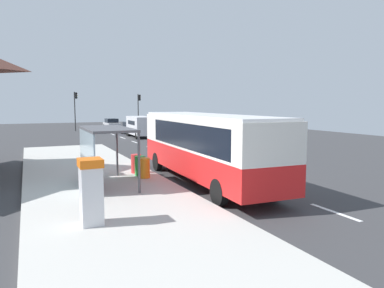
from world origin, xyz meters
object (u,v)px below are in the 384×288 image
object	(u,v)px
traffic_light_near_side	(139,106)
traffic_light_far_side	(75,105)
recycling_bin_green	(140,166)
recycling_bin_orange	(144,168)
sedan_near	(112,123)
sedan_far	(131,128)
recycling_bin_red	(136,164)
bus_shelter	(100,142)
white_van	(140,125)
bus	(205,144)
ticket_machine	(91,191)

from	to	relation	value
traffic_light_near_side	traffic_light_far_side	world-z (taller)	traffic_light_far_side
recycling_bin_green	traffic_light_near_side	xyz separation A→B (m)	(9.70, 33.41, 2.71)
recycling_bin_orange	traffic_light_far_side	bearing A→B (deg)	88.20
sedan_near	sedan_far	bearing A→B (deg)	-90.00
sedan_far	recycling_bin_red	bearing A→B (deg)	-104.52
sedan_far	bus_shelter	distance (m)	28.74
sedan_near	recycling_bin_red	size ratio (longest dim) A/B	4.63
sedan_near	traffic_light_near_side	size ratio (longest dim) A/B	0.87
sedan_far	bus_shelter	bearing A→B (deg)	-107.67
sedan_far	recycling_bin_red	size ratio (longest dim) A/B	4.64
recycling_bin_red	traffic_light_near_side	distance (m)	34.22
white_van	recycling_bin_orange	world-z (taller)	white_van
white_van	recycling_bin_orange	size ratio (longest dim) A/B	5.55
bus	recycling_bin_green	distance (m)	3.49
bus	sedan_far	distance (m)	28.24
recycling_bin_orange	bus_shelter	size ratio (longest dim) A/B	0.24
white_van	recycling_bin_orange	xyz separation A→B (m)	(-6.40, -22.31, -0.69)
sedan_near	bus_shelter	size ratio (longest dim) A/B	1.10
sedan_near	traffic_light_far_side	world-z (taller)	traffic_light_far_side
bus	white_van	size ratio (longest dim) A/B	2.10
bus	sedan_near	size ratio (longest dim) A/B	2.52
white_van	sedan_far	world-z (taller)	white_van
recycling_bin_red	sedan_near	bearing A→B (deg)	79.80
bus	traffic_light_far_side	bearing A→B (deg)	92.19
sedan_far	recycling_bin_red	xyz separation A→B (m)	(-6.50, -25.10, -0.14)
ticket_machine	recycling_bin_green	distance (m)	7.34
bus	recycling_bin_green	world-z (taller)	bus
white_van	recycling_bin_orange	distance (m)	23.22
recycling_bin_red	traffic_light_far_side	xyz separation A→B (m)	(1.10, 33.51, 2.85)
sedan_far	sedan_near	bearing A→B (deg)	90.00
recycling_bin_red	traffic_light_far_side	bearing A→B (deg)	88.13
sedan_near	traffic_light_near_side	world-z (taller)	traffic_light_near_side
bus	traffic_light_far_side	world-z (taller)	traffic_light_far_side
recycling_bin_orange	white_van	bearing A→B (deg)	74.00
recycling_bin_red	traffic_light_far_side	size ratio (longest dim) A/B	0.18
recycling_bin_green	bus_shelter	distance (m)	3.07
white_van	recycling_bin_green	xyz separation A→B (m)	(-6.40, -21.61, -0.69)
bus	bus_shelter	bearing A→B (deg)	173.01
sedan_far	bus_shelter	size ratio (longest dim) A/B	1.10
recycling_bin_orange	recycling_bin_green	size ratio (longest dim) A/B	1.00
sedan_far	recycling_bin_orange	xyz separation A→B (m)	(-6.50, -26.50, -0.14)
sedan_far	recycling_bin_orange	size ratio (longest dim) A/B	4.64
traffic_light_near_side	bus	bearing A→B (deg)	-101.47
white_van	traffic_light_far_side	distance (m)	13.84
traffic_light_near_side	traffic_light_far_side	size ratio (longest dim) A/B	0.96
sedan_near	recycling_bin_red	distance (m)	36.70
bus	bus_shelter	world-z (taller)	bus
recycling_bin_orange	traffic_light_far_side	xyz separation A→B (m)	(1.10, 34.91, 2.85)
bus	ticket_machine	xyz separation A→B (m)	(-5.86, -4.36, -0.67)
recycling_bin_orange	ticket_machine	bearing A→B (deg)	-120.23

